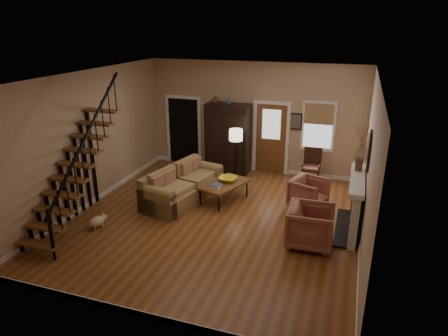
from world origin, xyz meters
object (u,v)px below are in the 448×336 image
(armchair_right, at_px, (308,193))
(floor_lamp, at_px, (236,158))
(coffee_table, at_px, (224,192))
(armchair_left, at_px, (311,226))
(side_chair, at_px, (311,167))
(armoire, at_px, (228,138))
(sofa, at_px, (183,185))

(armchair_right, bearing_deg, floor_lamp, 87.87)
(coffee_table, xyz_separation_m, armchair_left, (2.36, -1.47, 0.18))
(armchair_right, relative_size, side_chair, 0.80)
(coffee_table, height_order, side_chair, side_chair)
(coffee_table, relative_size, side_chair, 1.29)
(armoire, xyz_separation_m, floor_lamp, (0.54, -0.97, -0.24))
(floor_lamp, xyz_separation_m, side_chair, (2.01, 0.77, -0.30))
(armchair_left, distance_m, side_chair, 3.42)
(armoire, distance_m, floor_lamp, 1.14)
(side_chair, bearing_deg, sofa, -142.82)
(sofa, relative_size, side_chair, 2.28)
(coffee_table, relative_size, floor_lamp, 0.81)
(sofa, distance_m, side_chair, 3.72)
(floor_lamp, distance_m, side_chair, 2.17)
(sofa, relative_size, coffee_table, 1.77)
(sofa, height_order, coffee_table, sofa)
(armoire, bearing_deg, side_chair, -4.48)
(armchair_right, bearing_deg, side_chair, 23.36)
(armoire, height_order, coffee_table, armoire)
(coffee_table, bearing_deg, sofa, -162.56)
(armchair_left, relative_size, side_chair, 0.92)
(armoire, xyz_separation_m, side_chair, (2.55, -0.20, -0.54))
(coffee_table, distance_m, armchair_right, 2.12)
(coffee_table, relative_size, armchair_right, 1.60)
(armoire, relative_size, sofa, 0.90)
(floor_lamp, bearing_deg, side_chair, 20.93)
(armchair_right, bearing_deg, coffee_table, 118.15)
(coffee_table, relative_size, armchair_left, 1.40)
(coffee_table, distance_m, armchair_left, 2.78)
(armoire, bearing_deg, floor_lamp, -60.76)
(coffee_table, xyz_separation_m, floor_lamp, (-0.05, 1.16, 0.56))
(side_chair, bearing_deg, armoire, 175.52)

